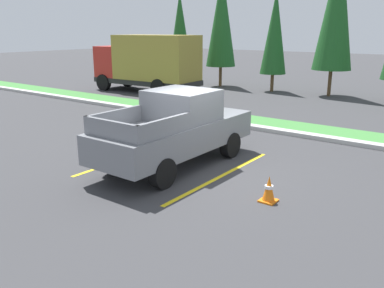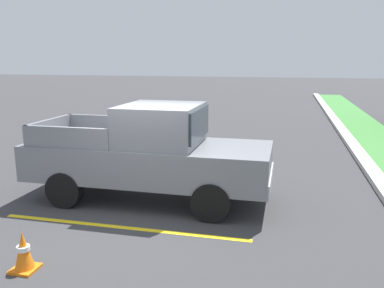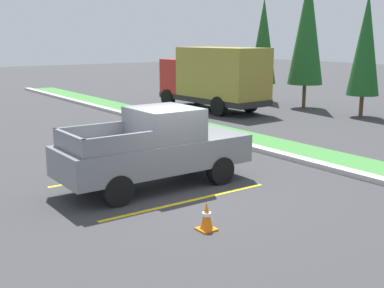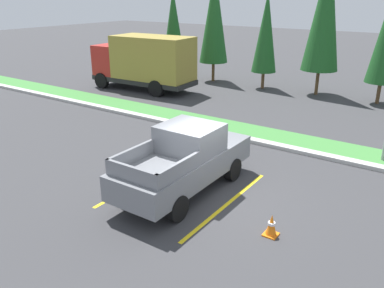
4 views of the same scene
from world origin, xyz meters
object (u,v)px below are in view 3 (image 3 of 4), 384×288
Objects in this scene: traffic_cone at (207,217)px; cypress_tree_leftmost at (263,41)px; cargo_truck_distant at (214,77)px; pickup_truck_main at (156,148)px; cypress_tree_center at (366,45)px; cypress_tree_left_inner at (307,28)px.

cypress_tree_leftmost is at bearing 133.51° from traffic_cone.
traffic_cone is (13.46, -10.74, -1.56)m from cargo_truck_distant.
cypress_tree_leftmost is (-11.48, 14.72, 2.65)m from pickup_truck_main.
pickup_truck_main is 18.86m from cypress_tree_leftmost.
cypress_tree_center is at bearing 115.74° from traffic_cone.
pickup_truck_main is 0.87× the size of cypress_tree_center.
traffic_cone is at bearing -14.02° from pickup_truck_main.
pickup_truck_main is 14.24m from cargo_truck_distant.
traffic_cone is at bearing -38.60° from cargo_truck_distant.
cypress_tree_leftmost is 3.53m from cypress_tree_left_inner.
cypress_tree_leftmost is at bearing 179.09° from cypress_tree_center.
pickup_truck_main reaches higher than traffic_cone.
pickup_truck_main is at bearing -52.06° from cypress_tree_leftmost.
cypress_tree_left_inner is at bearing 126.05° from traffic_cone.
cypress_tree_left_inner is 12.45× the size of traffic_cone.
traffic_cone is at bearing -64.26° from cypress_tree_center.
cargo_truck_distant is 1.10× the size of cypress_tree_leftmost.
pickup_truck_main is 3.46m from traffic_cone.
pickup_truck_main is 0.70× the size of cypress_tree_left_inner.
cypress_tree_left_inner reaches higher than cargo_truck_distant.
cargo_truck_distant is at bearing -74.85° from cypress_tree_leftmost.
pickup_truck_main is at bearing 165.98° from traffic_cone.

